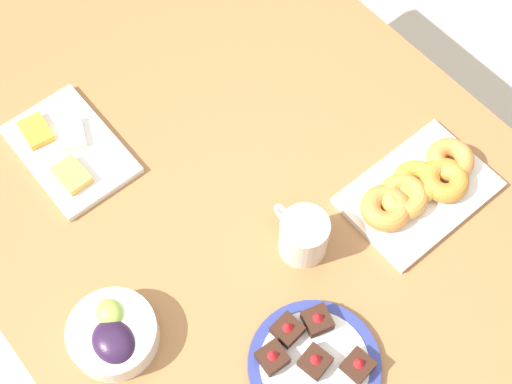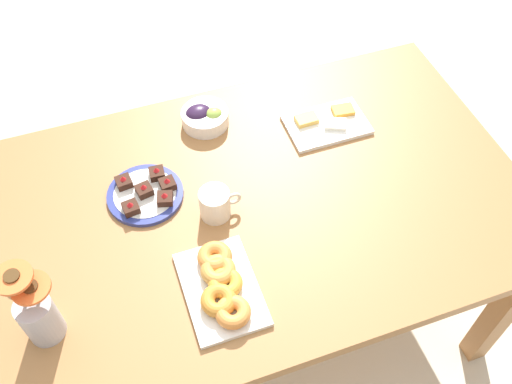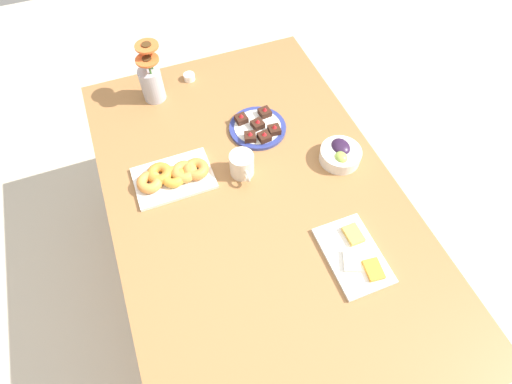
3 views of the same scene
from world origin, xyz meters
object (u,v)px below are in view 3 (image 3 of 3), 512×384
(croissant_platter, at_px, (173,176))
(grape_bowl, at_px, (340,154))
(coffee_mug, at_px, (242,164))
(cheese_platter, at_px, (354,255))
(dining_table, at_px, (256,211))
(jam_cup_honey, at_px, (189,77))
(flower_vase, at_px, (152,81))
(dessert_plate, at_px, (258,127))

(croissant_platter, bearing_deg, grape_bowl, 77.81)
(grape_bowl, bearing_deg, coffee_mug, -101.27)
(grape_bowl, distance_m, croissant_platter, 0.62)
(cheese_platter, bearing_deg, coffee_mug, -153.67)
(coffee_mug, bearing_deg, dining_table, 2.85)
(croissant_platter, distance_m, jam_cup_honey, 0.54)
(cheese_platter, relative_size, flower_vase, 1.03)
(cheese_platter, xyz_separation_m, croissant_platter, (-0.50, -0.46, 0.01))
(grape_bowl, bearing_deg, dessert_plate, -136.98)
(grape_bowl, bearing_deg, dining_table, -81.67)
(cheese_platter, height_order, croissant_platter, croissant_platter)
(grape_bowl, bearing_deg, cheese_platter, -20.89)
(dessert_plate, bearing_deg, coffee_mug, -36.31)
(grape_bowl, xyz_separation_m, cheese_platter, (0.37, -0.14, -0.02))
(grape_bowl, bearing_deg, croissant_platter, -102.19)
(cheese_platter, relative_size, jam_cup_honey, 5.42)
(grape_bowl, xyz_separation_m, dessert_plate, (-0.25, -0.23, -0.02))
(dining_table, xyz_separation_m, jam_cup_honey, (-0.68, -0.05, 0.10))
(dining_table, distance_m, grape_bowl, 0.38)
(cheese_platter, bearing_deg, flower_vase, -155.74)
(coffee_mug, distance_m, flower_vase, 0.54)
(dining_table, relative_size, grape_bowl, 10.51)
(jam_cup_honey, relative_size, dessert_plate, 0.21)
(coffee_mug, bearing_deg, dessert_plate, 143.69)
(cheese_platter, bearing_deg, jam_cup_honey, -165.36)
(dessert_plate, bearing_deg, cheese_platter, 8.25)
(jam_cup_honey, bearing_deg, dining_table, 4.06)
(flower_vase, bearing_deg, dessert_plate, 45.98)
(grape_bowl, distance_m, cheese_platter, 0.40)
(coffee_mug, height_order, croissant_platter, coffee_mug)
(croissant_platter, xyz_separation_m, dessert_plate, (-0.12, 0.37, -0.01))
(croissant_platter, relative_size, dessert_plate, 1.30)
(jam_cup_honey, distance_m, dessert_plate, 0.42)
(dessert_plate, bearing_deg, grape_bowl, 43.02)
(grape_bowl, xyz_separation_m, flower_vase, (-0.57, -0.57, 0.06))
(dining_table, relative_size, croissant_platter, 5.49)
(coffee_mug, relative_size, grape_bowl, 0.81)
(cheese_platter, height_order, flower_vase, flower_vase)
(flower_vase, bearing_deg, dining_table, 18.76)
(dining_table, height_order, croissant_platter, croissant_platter)
(grape_bowl, distance_m, flower_vase, 0.81)
(grape_bowl, relative_size, jam_cup_honey, 3.17)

